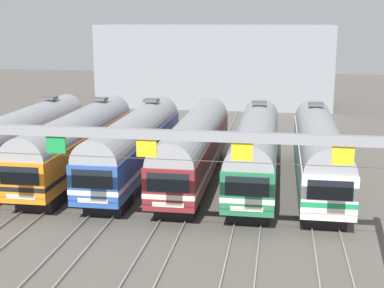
# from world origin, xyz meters

# --- Properties ---
(ground_plane) EXTENTS (160.00, 160.00, 0.00)m
(ground_plane) POSITION_xyz_m (0.00, 0.00, 0.00)
(ground_plane) COLOR #5B564F
(track_bed) EXTENTS (22.37, 70.00, 0.15)m
(track_bed) POSITION_xyz_m (0.00, 17.00, 0.07)
(track_bed) COLOR gray
(track_bed) RESTS_ON ground
(commuter_train_silver) EXTENTS (2.88, 18.06, 5.05)m
(commuter_train_silver) POSITION_xyz_m (-10.43, -0.00, 2.69)
(commuter_train_silver) COLOR silver
(commuter_train_silver) RESTS_ON ground
(commuter_train_orange) EXTENTS (2.88, 18.06, 5.05)m
(commuter_train_orange) POSITION_xyz_m (-6.26, -0.00, 2.69)
(commuter_train_orange) COLOR orange
(commuter_train_orange) RESTS_ON ground
(commuter_train_blue) EXTENTS (2.88, 18.06, 5.05)m
(commuter_train_blue) POSITION_xyz_m (-2.09, -0.00, 2.69)
(commuter_train_blue) COLOR #284C9E
(commuter_train_blue) RESTS_ON ground
(commuter_train_maroon) EXTENTS (2.88, 18.06, 4.77)m
(commuter_train_maroon) POSITION_xyz_m (2.09, -0.01, 2.69)
(commuter_train_maroon) COLOR maroon
(commuter_train_maroon) RESTS_ON ground
(commuter_train_green) EXTENTS (2.88, 18.06, 5.05)m
(commuter_train_green) POSITION_xyz_m (6.26, -0.00, 2.69)
(commuter_train_green) COLOR #236B42
(commuter_train_green) RESTS_ON ground
(commuter_train_white) EXTENTS (2.88, 18.06, 5.05)m
(commuter_train_white) POSITION_xyz_m (10.43, -0.00, 2.69)
(commuter_train_white) COLOR white
(commuter_train_white) RESTS_ON ground
(catenary_gantry) EXTENTS (26.11, 0.44, 6.97)m
(catenary_gantry) POSITION_xyz_m (0.00, -13.50, 5.36)
(catenary_gantry) COLOR gray
(catenary_gantry) RESTS_ON ground
(maintenance_building) EXTENTS (29.54, 10.00, 10.35)m
(maintenance_building) POSITION_xyz_m (-0.69, 35.51, 5.17)
(maintenance_building) COLOR gray
(maintenance_building) RESTS_ON ground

